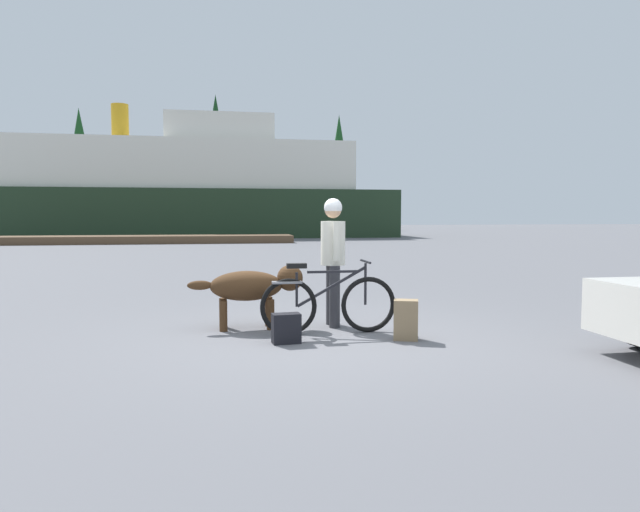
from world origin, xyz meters
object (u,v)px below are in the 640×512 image
Objects in this scene: bicycle at (328,303)px; handbag_pannier at (286,328)px; backpack at (406,320)px; dog at (253,286)px; ferry_boat at (178,191)px; person_cyclist at (333,250)px.

bicycle is 0.74m from handbag_pannier.
bicycle is 3.60× the size of backpack.
bicycle reaches higher than dog.
bicycle reaches higher than handbag_pannier.
backpack is 33.83m from ferry_boat.
handbag_pannier is 33.60m from ferry_boat.
dog reaches higher than backpack.
person_cyclist reaches higher than dog.
handbag_pannier is at bearing -128.94° from person_cyclist.
bicycle is at bearing -29.59° from dog.
ferry_boat is at bearing 95.62° from handbag_pannier.
backpack is at bearing -30.26° from dog.
handbag_pannier is (-0.57, -0.43, -0.21)m from bicycle.
bicycle is at bearing -108.72° from person_cyclist.
handbag_pannier is (-0.73, -0.90, -0.84)m from person_cyclist.
ferry_boat is (-3.28, 33.31, 2.91)m from handbag_pannier.
person_cyclist is 32.72m from ferry_boat.
backpack is (0.83, -0.50, -0.14)m from bicycle.
backpack reaches higher than handbag_pannier.
dog is (-0.88, 0.50, 0.17)m from bicycle.
ferry_boat reaches higher than dog.
dog reaches higher than handbag_pannier.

